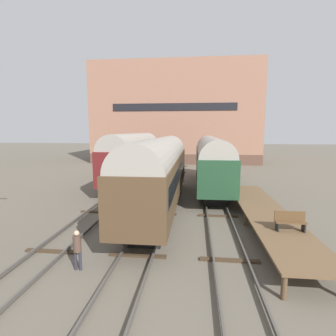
# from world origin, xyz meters

# --- Properties ---
(ground_plane) EXTENTS (200.00, 200.00, 0.00)m
(ground_plane) POSITION_xyz_m (0.00, 0.00, 0.00)
(ground_plane) COLOR #60594C
(track_left) EXTENTS (2.60, 60.00, 0.26)m
(track_left) POSITION_xyz_m (-4.07, 0.00, 0.14)
(track_left) COLOR #4C4742
(track_left) RESTS_ON ground
(track_middle) EXTENTS (2.60, 60.00, 0.26)m
(track_middle) POSITION_xyz_m (0.00, 0.00, 0.14)
(track_middle) COLOR #4C4742
(track_middle) RESTS_ON ground
(track_right) EXTENTS (2.60, 60.00, 0.26)m
(track_right) POSITION_xyz_m (4.07, 0.00, 0.14)
(track_right) COLOR #4C4742
(track_right) RESTS_ON ground
(train_car_green) EXTENTS (2.89, 16.34, 5.04)m
(train_car_green) POSITION_xyz_m (4.07, 11.68, 2.87)
(train_car_green) COLOR black
(train_car_green) RESTS_ON ground
(train_car_maroon) EXTENTS (2.95, 16.05, 5.35)m
(train_car_maroon) POSITION_xyz_m (-4.07, 13.76, 3.05)
(train_car_maroon) COLOR black
(train_car_maroon) RESTS_ON ground
(train_car_brown) EXTENTS (2.85, 16.96, 5.14)m
(train_car_brown) POSITION_xyz_m (0.00, 4.55, 2.94)
(train_car_brown) COLOR black
(train_car_brown) RESTS_ON ground
(station_platform) EXTENTS (2.51, 14.15, 0.96)m
(station_platform) POSITION_xyz_m (6.65, 1.48, 0.89)
(station_platform) COLOR brown
(station_platform) RESTS_ON ground
(bench) EXTENTS (1.40, 0.40, 0.91)m
(bench) POSITION_xyz_m (7.00, -1.57, 1.45)
(bench) COLOR brown
(bench) RESTS_ON station_platform
(person_worker) EXTENTS (0.32, 0.32, 1.68)m
(person_worker) POSITION_xyz_m (-2.18, -4.36, 1.01)
(person_worker) COLOR #282833
(person_worker) RESTS_ON ground
(warehouse_building) EXTENTS (29.12, 13.08, 17.22)m
(warehouse_building) POSITION_xyz_m (-1.12, 36.14, 8.61)
(warehouse_building) COLOR brown
(warehouse_building) RESTS_ON ground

